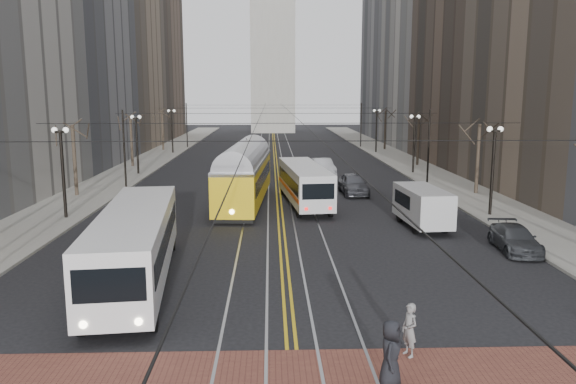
{
  "coord_description": "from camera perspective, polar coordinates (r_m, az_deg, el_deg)",
  "views": [
    {
      "loc": [
        -0.65,
        -17.42,
        7.91
      ],
      "look_at": [
        0.25,
        10.61,
        3.0
      ],
      "focal_mm": 35.0,
      "sensor_mm": 36.0,
      "label": 1
    }
  ],
  "objects": [
    {
      "name": "lamp_posts",
      "position": [
        46.45,
        -1.03,
        3.62
      ],
      "size": [
        27.6,
        57.2,
        5.6
      ],
      "color": "black",
      "rests_on": "ground"
    },
    {
      "name": "building_left_mid",
      "position": [
        68.72,
        -24.09,
        16.7
      ],
      "size": [
        16.0,
        20.0,
        34.0
      ],
      "primitive_type": "cube",
      "color": "slate",
      "rests_on": "ground"
    },
    {
      "name": "rear_bus",
      "position": [
        40.41,
        1.66,
        0.7
      ],
      "size": [
        3.46,
        11.14,
        2.86
      ],
      "primitive_type": "cube",
      "rotation": [
        0.0,
        0.0,
        0.1
      ],
      "color": "silver",
      "rests_on": "ground"
    },
    {
      "name": "building_left_far",
      "position": [
        107.05,
        -15.88,
        16.05
      ],
      "size": [
        16.0,
        20.0,
        40.0
      ],
      "primitive_type": "cube",
      "color": "brown",
      "rests_on": "ground"
    },
    {
      "name": "transit_bus",
      "position": [
        24.43,
        -15.22,
        -5.47
      ],
      "size": [
        3.94,
        12.75,
        3.14
      ],
      "primitive_type": "cube",
      "rotation": [
        0.0,
        0.0,
        0.11
      ],
      "color": "silver",
      "rests_on": "ground"
    },
    {
      "name": "sedan_grey",
      "position": [
        45.04,
        6.66,
        0.83
      ],
      "size": [
        2.18,
        4.98,
        1.67
      ],
      "primitive_type": "imported",
      "rotation": [
        0.0,
        0.0,
        0.04
      ],
      "color": "#45474D",
      "rests_on": "ground"
    },
    {
      "name": "building_right_far",
      "position": [
        107.35,
        12.79,
        16.16
      ],
      "size": [
        16.0,
        20.0,
        40.0
      ],
      "primitive_type": "cube",
      "color": "slate",
      "rests_on": "ground"
    },
    {
      "name": "centre_lines",
      "position": [
        62.92,
        -1.23,
        2.72
      ],
      "size": [
        0.42,
        130.0,
        0.01
      ],
      "primitive_type": "cube",
      "color": "gold",
      "rests_on": "ground"
    },
    {
      "name": "trolley_wires",
      "position": [
        52.42,
        -1.13,
        5.41
      ],
      "size": [
        25.96,
        120.0,
        6.6
      ],
      "color": "black",
      "rests_on": "ground"
    },
    {
      "name": "ground",
      "position": [
        19.14,
        0.27,
        -14.48
      ],
      "size": [
        260.0,
        260.0,
        0.0
      ],
      "primitive_type": "plane",
      "color": "black",
      "rests_on": "ground"
    },
    {
      "name": "cargo_van",
      "position": [
        34.44,
        13.48,
        -1.59
      ],
      "size": [
        2.45,
        5.53,
        2.39
      ],
      "primitive_type": "cube",
      "rotation": [
        0.0,
        0.0,
        0.07
      ],
      "color": "silver",
      "rests_on": "ground"
    },
    {
      "name": "building_right_mid",
      "position": [
        69.2,
        21.34,
        16.83
      ],
      "size": [
        16.0,
        20.0,
        34.0
      ],
      "primitive_type": "cube",
      "color": "brown",
      "rests_on": "ground"
    },
    {
      "name": "sedan_silver",
      "position": [
        55.02,
        3.51,
        2.53
      ],
      "size": [
        2.41,
        5.27,
        1.67
      ],
      "primitive_type": "imported",
      "rotation": [
        0.0,
        0.0,
        0.13
      ],
      "color": "#A6A8AE",
      "rests_on": "ground"
    },
    {
      "name": "streetcar",
      "position": [
        41.05,
        -4.4,
        1.25
      ],
      "size": [
        3.68,
        14.85,
        3.47
      ],
      "primitive_type": "cube",
      "rotation": [
        0.0,
        0.0,
        -0.07
      ],
      "color": "yellow",
      "rests_on": "ground"
    },
    {
      "name": "pedestrian_a",
      "position": [
        16.09,
        10.4,
        -15.83
      ],
      "size": [
        0.88,
        1.08,
        1.89
      ],
      "primitive_type": "imported",
      "rotation": [
        0.0,
        0.0,
        1.22
      ],
      "color": "black",
      "rests_on": "crosswalk_band"
    },
    {
      "name": "street_trees",
      "position": [
        52.92,
        -1.13,
        4.39
      ],
      "size": [
        31.68,
        53.28,
        5.6
      ],
      "color": "#382D23",
      "rests_on": "ground"
    },
    {
      "name": "pedestrian_b",
      "position": [
        17.92,
        12.24,
        -13.53
      ],
      "size": [
        0.6,
        0.71,
        1.67
      ],
      "primitive_type": "imported",
      "rotation": [
        0.0,
        0.0,
        5.1
      ],
      "color": "gray",
      "rests_on": "crosswalk_band"
    },
    {
      "name": "sidewalk_right",
      "position": [
        64.82,
        12.16,
        2.77
      ],
      "size": [
        5.0,
        140.0,
        0.15
      ],
      "primitive_type": "cube",
      "color": "gray",
      "rests_on": "ground"
    },
    {
      "name": "sidewalk_left",
      "position": [
        64.52,
        -14.69,
        2.63
      ],
      "size": [
        5.0,
        140.0,
        0.15
      ],
      "primitive_type": "cube",
      "color": "gray",
      "rests_on": "ground"
    },
    {
      "name": "sedan_parked",
      "position": [
        30.91,
        22.04,
        -4.41
      ],
      "size": [
        2.15,
        4.55,
        1.28
      ],
      "primitive_type": "imported",
      "rotation": [
        0.0,
        0.0,
        -0.08
      ],
      "color": "#3B3E43",
      "rests_on": "ground"
    },
    {
      "name": "streetcar_rails",
      "position": [
        62.92,
        -1.23,
        2.71
      ],
      "size": [
        4.8,
        130.0,
        0.02
      ],
      "primitive_type": "cube",
      "color": "gray",
      "rests_on": "ground"
    }
  ]
}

